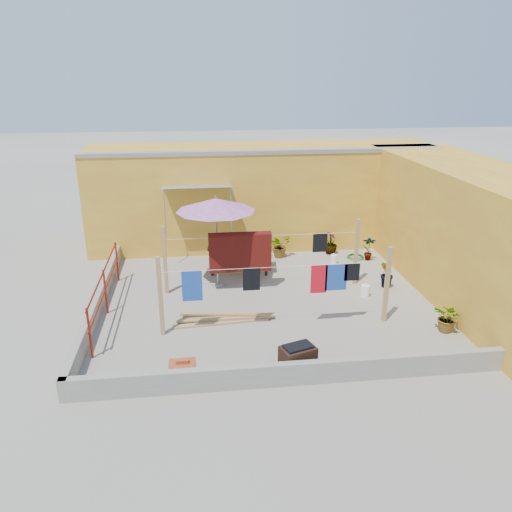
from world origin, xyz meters
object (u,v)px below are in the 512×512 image
Objects in this scene: brazier at (298,359)px; green_hose at (355,257)px; outdoor_table at (239,247)px; plant_back_a at (280,245)px; patio_umbrella at (216,205)px; white_basin at (288,364)px; water_jug_b at (334,259)px; brick_stack at (183,371)px; water_jug_a at (365,291)px.

brazier is 1.37× the size of green_hose.
outdoor_table reaches higher than plant_back_a.
outdoor_table is at bearing 96.47° from brazier.
patio_umbrella is 4.81m from white_basin.
outdoor_table reaches higher than brazier.
patio_umbrella is 7.86× the size of water_jug_b.
patio_umbrella reaches higher than outdoor_table.
plant_back_a is at bearing 37.51° from outdoor_table.
outdoor_table reaches higher than brick_stack.
brick_stack reaches higher than water_jug_a.
brazier is at bearing -73.60° from patio_umbrella.
white_basin is 0.82× the size of green_hose.
patio_umbrella is at bearing -161.33° from water_jug_b.
water_jug_b is at bearing 4.71° from outdoor_table.
brick_stack is at bearing -145.39° from water_jug_a.
white_basin is 1.41× the size of water_jug_b.
water_jug_a is 0.48× the size of plant_back_a.
white_basin is at bearing -130.86° from water_jug_a.
brick_stack is 2.03m from white_basin.
green_hose is 0.74× the size of plant_back_a.
plant_back_a is at bearing 44.50° from patio_umbrella.
patio_umbrella is 1.88m from outdoor_table.
water_jug_a is at bearing -62.52° from plant_back_a.
patio_umbrella is at bearing 105.40° from white_basin.
water_jug_a is 2.85m from green_hose.
water_jug_a is at bearing -18.01° from patio_umbrella.
brazier is at bearing -55.89° from white_basin.
patio_umbrella is 5.09m from green_hose.
brazier reaches higher than water_jug_a.
green_hose is at bearing 20.04° from patio_umbrella.
brazier is 1.02× the size of plant_back_a.
plant_back_a is at bearing 117.48° from water_jug_a.
brazier is 0.34m from white_basin.
outdoor_table is 5.16m from white_basin.
outdoor_table is 5.35m from brazier.
brazier reaches higher than white_basin.
brick_stack is 7.07m from water_jug_b.
water_jug_a is at bearing 52.61° from brazier.
brick_stack reaches higher than green_hose.
patio_umbrella reaches higher than brazier.
brick_stack is 6.97m from plant_back_a.
plant_back_a is (1.35, 1.03, -0.37)m from outdoor_table.
patio_umbrella reaches higher than brick_stack.
water_jug_b is at bearing 18.67° from patio_umbrella.
brick_stack is at bearing 180.00° from brazier.
water_jug_a is (4.56, 3.15, -0.03)m from brick_stack.
patio_umbrella reaches higher than water_jug_b.
green_hose is (4.33, 1.58, -2.17)m from patio_umbrella.
white_basin is (-0.14, 0.21, -0.24)m from brazier.
green_hose is at bearing 9.67° from outdoor_table.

